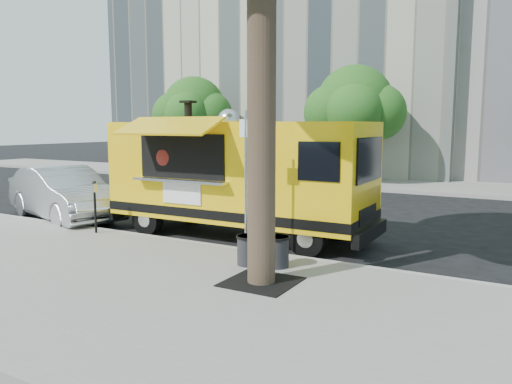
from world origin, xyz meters
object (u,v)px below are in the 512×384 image
Objects in this scene: food_truck at (237,174)px; trash_bin_right at (277,251)px; far_tree_a at (194,108)px; trash_bin_left at (249,249)px; sign_post at (246,176)px; parking_meter at (95,200)px; far_tree_b at (355,104)px; sedan at (64,194)px.

trash_bin_right is (2.38, -2.38, -1.17)m from food_truck.
far_tree_a is at bearing 131.30° from trash_bin_right.
sign_post is at bearing 126.31° from trash_bin_left.
sign_post is 5.18× the size of trash_bin_left.
parking_meter is at bearing 177.48° from sign_post.
sign_post is (2.55, -14.25, -1.98)m from far_tree_b.
trash_bin_right is at bearing -48.70° from far_tree_a.
parking_meter is 0.19× the size of food_truck.
far_tree_a reaches higher than food_truck.
trash_bin_right is (12.40, -14.11, -3.31)m from far_tree_a.
far_tree_b is 1.83× the size of sign_post.
far_tree_b reaches higher than sign_post.
parking_meter is at bearing -148.19° from food_truck.
sedan is (-7.34, 1.55, -1.04)m from sign_post.
trash_bin_left is (1.83, -2.53, -1.17)m from food_truck.
sign_post reaches higher than trash_bin_left.
parking_meter is at bearing -98.82° from sedan.
trash_bin_right is (0.85, -0.26, -1.38)m from sign_post.
far_tree_b is (9.00, 0.40, 0.06)m from far_tree_a.
food_truck is at bearing -49.49° from far_tree_a.
far_tree_a is at bearing -177.46° from far_tree_b.
trash_bin_right is at bearing -76.82° from far_tree_b.
far_tree_a is 1.10× the size of sedan.
trash_bin_left is (11.85, -14.26, -3.32)m from far_tree_a.
sign_post is 0.61× the size of sedan.
trash_bin_right is (5.40, -0.46, -0.51)m from parking_meter.
parking_meter is 2.31× the size of trash_bin_left.
sedan reaches higher than trash_bin_left.
sedan is 8.40m from trash_bin_right.
far_tree_b is at bearing 101.00° from trash_bin_left.
sedan is (-5.81, -0.57, -0.83)m from food_truck.
trash_bin_left is 0.97× the size of trash_bin_right.
food_truck is 3.33m from trash_bin_left.
far_tree_b is 14.48m from parking_meter.
far_tree_b is at bearing 94.22° from food_truck.
food_truck is 12.19× the size of trash_bin_left.
food_truck is at bearing -85.18° from far_tree_b.
far_tree_a is 19.07m from trash_bin_right.
sedan is 8.42× the size of trash_bin_left.
sedan is at bearing -71.11° from far_tree_a.
far_tree_a is at bearing 129.91° from food_truck.
food_truck is 3.56m from trash_bin_right.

